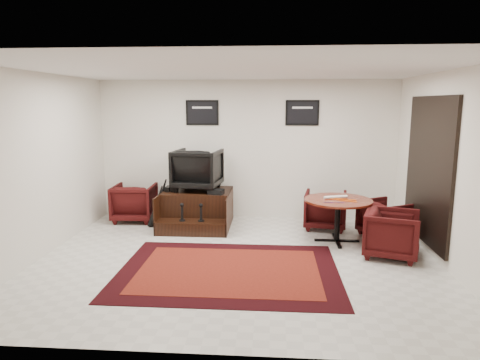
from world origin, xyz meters
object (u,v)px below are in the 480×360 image
at_px(meeting_table, 338,205).
at_px(table_chair_back, 325,208).
at_px(shine_chair, 198,167).
at_px(table_chair_window, 384,217).
at_px(shine_podium, 197,209).
at_px(armchair_side, 134,201).
at_px(table_chair_corner, 392,232).

distance_m(meeting_table, table_chair_back, 0.85).
relative_size(shine_chair, table_chair_window, 1.22).
height_order(shine_podium, armchair_side, armchair_side).
distance_m(armchair_side, table_chair_window, 4.80).
height_order(shine_chair, meeting_table, shine_chair).
bearing_deg(table_chair_window, table_chair_back, 36.65).
bearing_deg(table_chair_corner, armchair_side, 87.06).
xyz_separation_m(table_chair_window, table_chair_corner, (-0.15, -1.03, 0.04)).
bearing_deg(armchair_side, table_chair_corner, 156.73).
bearing_deg(shine_chair, table_chair_window, 176.97).
relative_size(shine_podium, armchair_side, 1.65).
relative_size(shine_chair, meeting_table, 0.78).
bearing_deg(armchair_side, table_chair_back, 173.51).
height_order(table_chair_back, table_chair_window, table_chair_back).
bearing_deg(meeting_table, table_chair_window, 22.10).
bearing_deg(table_chair_corner, shine_chair, 81.26).
distance_m(shine_chair, armchair_side, 1.49).
distance_m(table_chair_back, table_chair_window, 1.08).
height_order(armchair_side, table_chair_back, armchair_side).
distance_m(shine_chair, table_chair_corner, 3.74).
xyz_separation_m(shine_chair, table_chair_back, (2.45, -0.17, -0.72)).
height_order(table_chair_window, table_chair_corner, table_chair_corner).
bearing_deg(table_chair_back, table_chair_corner, 128.45).
relative_size(armchair_side, table_chair_window, 1.13).
distance_m(shine_podium, armchair_side, 1.34).
relative_size(table_chair_window, table_chair_corner, 0.90).
bearing_deg(table_chair_corner, shine_podium, 83.23).
distance_m(shine_chair, table_chair_window, 3.57).
bearing_deg(meeting_table, shine_chair, 159.27).
distance_m(shine_podium, meeting_table, 2.71).
distance_m(shine_chair, meeting_table, 2.77).
bearing_deg(shine_podium, armchair_side, 169.56).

